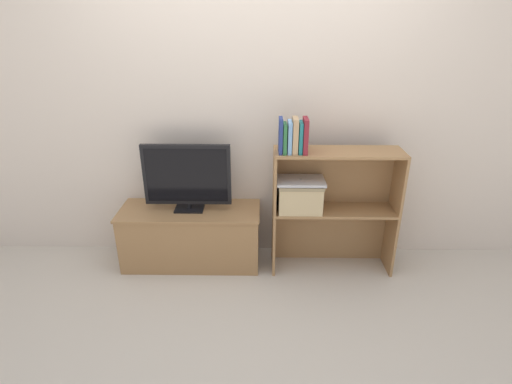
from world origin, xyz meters
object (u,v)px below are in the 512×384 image
at_px(book_forest, 285,138).
at_px(book_skyblue, 290,137).
at_px(book_teal, 300,137).
at_px(tv, 187,176).
at_px(book_tan, 295,135).
at_px(book_maroon, 305,136).
at_px(laptop, 301,181).
at_px(storage_basket_left, 300,195).
at_px(tv_stand, 191,236).
at_px(book_navy, 281,136).

height_order(book_forest, book_skyblue, book_skyblue).
xyz_separation_m(book_forest, book_teal, (0.11, -0.00, 0.01)).
bearing_deg(book_teal, tv, 173.19).
bearing_deg(book_tan, book_maroon, 0.00).
bearing_deg(book_teal, book_tan, 180.00).
height_order(book_skyblue, book_teal, book_skyblue).
bearing_deg(book_teal, book_forest, 180.00).
relative_size(book_tan, laptop, 0.70).
xyz_separation_m(book_skyblue, storage_basket_left, (0.09, 0.03, -0.45)).
relative_size(tv, book_skyblue, 2.98).
bearing_deg(book_maroon, book_forest, 180.00).
distance_m(book_forest, storage_basket_left, 0.46).
xyz_separation_m(book_tan, storage_basket_left, (0.06, 0.03, -0.46)).
relative_size(tv_stand, book_tan, 4.46).
distance_m(tv, book_navy, 0.78).
bearing_deg(tv_stand, book_tan, -7.24).
xyz_separation_m(book_maroon, storage_basket_left, (-0.01, 0.03, -0.46)).
bearing_deg(storage_basket_left, book_maroon, -62.91).
xyz_separation_m(book_navy, book_teal, (0.14, -0.00, -0.01)).
bearing_deg(book_maroon, tv_stand, 173.35).
distance_m(tv, book_teal, 0.90).
bearing_deg(book_tan, book_forest, 180.00).
distance_m(tv_stand, book_tan, 1.17).
bearing_deg(storage_basket_left, tv_stand, 175.04).
bearing_deg(tv_stand, book_teal, -6.92).
distance_m(book_navy, book_teal, 0.14).
xyz_separation_m(book_navy, book_maroon, (0.17, -0.00, 0.00)).
xyz_separation_m(book_teal, laptop, (0.02, 0.03, -0.33)).
xyz_separation_m(tv, book_navy, (0.69, -0.10, 0.35)).
distance_m(book_navy, laptop, 0.38).
bearing_deg(tv, book_teal, -6.81).
xyz_separation_m(book_skyblue, book_maroon, (0.11, 0.00, 0.01)).
bearing_deg(tv_stand, book_maroon, -6.65).
height_order(book_tan, storage_basket_left, book_tan).
distance_m(book_navy, book_forest, 0.03).
relative_size(book_tan, book_maroon, 1.01).
bearing_deg(tv, book_tan, -7.13).
height_order(book_skyblue, storage_basket_left, book_skyblue).
bearing_deg(storage_basket_left, laptop, 0.00).
relative_size(book_skyblue, book_tan, 0.90).
distance_m(book_maroon, laptop, 0.35).
height_order(book_maroon, storage_basket_left, book_maroon).
relative_size(book_navy, book_skyblue, 1.10).
bearing_deg(book_tan, tv_stand, 172.76).
bearing_deg(book_forest, laptop, 11.92).
xyz_separation_m(tv_stand, laptop, (0.85, -0.07, 0.51)).
distance_m(tv_stand, book_navy, 1.11).
bearing_deg(storage_basket_left, book_navy, -170.26).
xyz_separation_m(book_forest, laptop, (0.13, 0.03, -0.33)).
xyz_separation_m(tv_stand, book_tan, (0.79, -0.10, 0.86)).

